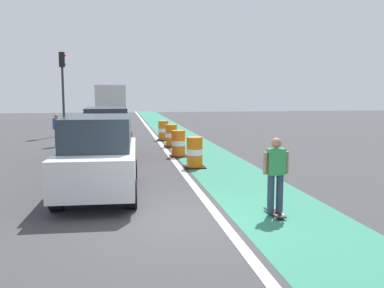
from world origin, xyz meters
name	(u,v)px	position (x,y,z in m)	size (l,w,h in m)	color
ground_plane	(177,221)	(0.00, 0.00, 0.00)	(100.00, 100.00, 0.00)	#38383A
bike_lane_strip	(193,146)	(2.40, 12.00, 0.00)	(2.50, 80.00, 0.01)	#2D755B
lane_divider_stripe	(163,147)	(0.90, 12.00, 0.01)	(0.20, 80.00, 0.01)	silver
skateboarder_on_lane	(276,174)	(2.13, 0.06, 0.91)	(0.57, 0.80, 1.69)	black
parked_suv_nearest	(99,155)	(-1.68, 2.62, 1.04)	(2.05, 4.67, 2.04)	silver
parked_suv_second	(106,132)	(-1.71, 9.11, 1.04)	(2.03, 4.65, 2.04)	maroon
traffic_barrel_front	(195,153)	(1.43, 6.12, 0.53)	(0.73, 0.73, 1.09)	orange
traffic_barrel_mid	(178,144)	(1.22, 8.83, 0.53)	(0.73, 0.73, 1.09)	orange
traffic_barrel_back	(171,136)	(1.31, 12.11, 0.53)	(0.73, 0.73, 1.09)	orange
traffic_barrel_far	(163,131)	(1.21, 15.00, 0.53)	(0.73, 0.73, 1.09)	orange
delivery_truck_down_block	(110,102)	(-2.03, 27.72, 1.85)	(2.62, 7.69, 3.23)	beige
traffic_light_corner	(63,79)	(-4.59, 18.65, 3.50)	(0.41, 0.32, 5.10)	#2D2D2D
pedestrian_crossing	(57,129)	(-4.24, 13.05, 0.86)	(0.34, 0.20, 1.61)	#33333D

